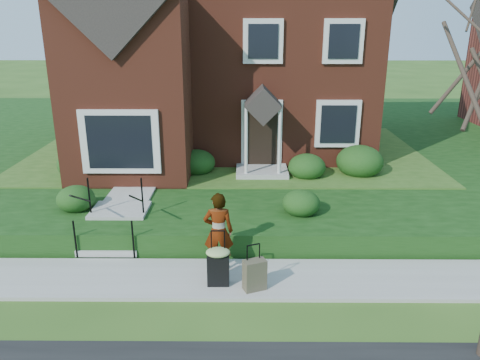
{
  "coord_description": "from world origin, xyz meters",
  "views": [
    {
      "loc": [
        0.62,
        -8.61,
        5.14
      ],
      "look_at": [
        0.54,
        2.0,
        1.55
      ],
      "focal_mm": 35.0,
      "sensor_mm": 36.0,
      "label": 1
    }
  ],
  "objects_px": {
    "woman": "(218,231)",
    "suitcase_black": "(218,264)",
    "suitcase_olive": "(255,275)",
    "front_steps": "(116,224)"
  },
  "relations": [
    {
      "from": "front_steps",
      "to": "suitcase_black",
      "type": "height_order",
      "value": "front_steps"
    },
    {
      "from": "suitcase_black",
      "to": "suitcase_olive",
      "type": "bearing_deg",
      "value": -14.24
    },
    {
      "from": "front_steps",
      "to": "woman",
      "type": "bearing_deg",
      "value": -29.23
    },
    {
      "from": "suitcase_black",
      "to": "suitcase_olive",
      "type": "height_order",
      "value": "suitcase_black"
    },
    {
      "from": "suitcase_black",
      "to": "suitcase_olive",
      "type": "distance_m",
      "value": 0.76
    },
    {
      "from": "woman",
      "to": "suitcase_black",
      "type": "height_order",
      "value": "woman"
    },
    {
      "from": "woman",
      "to": "suitcase_olive",
      "type": "relative_size",
      "value": 1.81
    },
    {
      "from": "front_steps",
      "to": "suitcase_olive",
      "type": "bearing_deg",
      "value": -34.45
    },
    {
      "from": "woman",
      "to": "suitcase_olive",
      "type": "bearing_deg",
      "value": 130.64
    },
    {
      "from": "woman",
      "to": "suitcase_black",
      "type": "relative_size",
      "value": 1.48
    }
  ]
}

